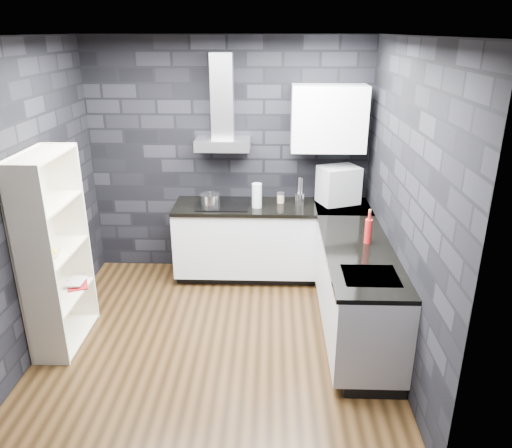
# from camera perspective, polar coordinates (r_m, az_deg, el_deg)

# --- Properties ---
(ground) EXTENTS (3.20, 3.20, 0.00)m
(ground) POSITION_cam_1_polar(r_m,az_deg,el_deg) (4.88, -4.40, -12.92)
(ground) COLOR #402A14
(ceiling) EXTENTS (3.20, 3.20, 0.00)m
(ceiling) POSITION_cam_1_polar(r_m,az_deg,el_deg) (4.04, -5.54, 20.66)
(ceiling) COLOR white
(wall_back) EXTENTS (3.20, 0.05, 2.70)m
(wall_back) POSITION_cam_1_polar(r_m,az_deg,el_deg) (5.82, -3.08, 7.48)
(wall_back) COLOR black
(wall_back) RESTS_ON ground
(wall_front) EXTENTS (3.20, 0.05, 2.70)m
(wall_front) POSITION_cam_1_polar(r_m,az_deg,el_deg) (2.80, -8.71, -8.71)
(wall_front) COLOR black
(wall_front) RESTS_ON ground
(wall_left) EXTENTS (0.05, 3.20, 2.70)m
(wall_left) POSITION_cam_1_polar(r_m,az_deg,el_deg) (4.74, -24.82, 2.25)
(wall_left) COLOR black
(wall_left) RESTS_ON ground
(wall_right) EXTENTS (0.05, 3.20, 2.70)m
(wall_right) POSITION_cam_1_polar(r_m,az_deg,el_deg) (4.39, 16.69, 1.92)
(wall_right) COLOR black
(wall_right) RESTS_ON ground
(toekick_back) EXTENTS (2.18, 0.50, 0.10)m
(toekick_back) POSITION_cam_1_polar(r_m,az_deg,el_deg) (5.98, 1.73, -5.40)
(toekick_back) COLOR black
(toekick_back) RESTS_ON ground
(toekick_right) EXTENTS (0.50, 1.78, 0.10)m
(toekick_right) POSITION_cam_1_polar(r_m,az_deg,el_deg) (4.98, 11.57, -11.87)
(toekick_right) COLOR black
(toekick_right) RESTS_ON ground
(counter_back_cab) EXTENTS (2.20, 0.60, 0.76)m
(counter_back_cab) POSITION_cam_1_polar(r_m,az_deg,el_deg) (5.77, 1.77, -1.76)
(counter_back_cab) COLOR white
(counter_back_cab) RESTS_ON ground
(counter_right_cab) EXTENTS (0.60, 1.80, 0.76)m
(counter_right_cab) POSITION_cam_1_polar(r_m,az_deg,el_deg) (4.75, 11.48, -7.53)
(counter_right_cab) COLOR white
(counter_right_cab) RESTS_ON ground
(counter_back_top) EXTENTS (2.20, 0.62, 0.04)m
(counter_back_top) POSITION_cam_1_polar(r_m,az_deg,el_deg) (5.61, 1.82, 1.96)
(counter_back_top) COLOR black
(counter_back_top) RESTS_ON counter_back_cab
(counter_right_top) EXTENTS (0.62, 1.80, 0.04)m
(counter_right_top) POSITION_cam_1_polar(r_m,az_deg,el_deg) (4.58, 11.71, -3.14)
(counter_right_top) COLOR black
(counter_right_top) RESTS_ON counter_right_cab
(counter_corner_top) EXTENTS (0.62, 0.62, 0.04)m
(counter_corner_top) POSITION_cam_1_polar(r_m,az_deg,el_deg) (5.68, 9.92, 1.87)
(counter_corner_top) COLOR black
(counter_corner_top) RESTS_ON counter_right_cab
(hood_body) EXTENTS (0.60, 0.34, 0.12)m
(hood_body) POSITION_cam_1_polar(r_m,az_deg,el_deg) (5.59, -3.81, 9.09)
(hood_body) COLOR #BABAC0
(hood_body) RESTS_ON wall_back
(hood_chimney) EXTENTS (0.24, 0.20, 0.90)m
(hood_chimney) POSITION_cam_1_polar(r_m,az_deg,el_deg) (5.57, -3.87, 14.37)
(hood_chimney) COLOR #BABAC0
(hood_chimney) RESTS_ON hood_body
(upper_cabinet) EXTENTS (0.80, 0.35, 0.70)m
(upper_cabinet) POSITION_cam_1_polar(r_m,az_deg,el_deg) (5.54, 8.30, 11.85)
(upper_cabinet) COLOR white
(upper_cabinet) RESTS_ON wall_back
(cooktop) EXTENTS (0.58, 0.50, 0.01)m
(cooktop) POSITION_cam_1_polar(r_m,az_deg,el_deg) (5.64, -3.78, 2.30)
(cooktop) COLOR black
(cooktop) RESTS_ON counter_back_top
(sink_rim) EXTENTS (0.44, 0.40, 0.01)m
(sink_rim) POSITION_cam_1_polar(r_m,az_deg,el_deg) (4.13, 12.96, -5.83)
(sink_rim) COLOR #BABAC0
(sink_rim) RESTS_ON counter_right_top
(pot) EXTENTS (0.25, 0.25, 0.13)m
(pot) POSITION_cam_1_polar(r_m,az_deg,el_deg) (5.55, -5.24, 2.67)
(pot) COLOR #B3B2B7
(pot) RESTS_ON cooktop
(glass_vase) EXTENTS (0.12, 0.12, 0.27)m
(glass_vase) POSITION_cam_1_polar(r_m,az_deg,el_deg) (5.50, 0.10, 3.28)
(glass_vase) COLOR silver
(glass_vase) RESTS_ON counter_back_top
(storage_jar) EXTENTS (0.09, 0.09, 0.10)m
(storage_jar) POSITION_cam_1_polar(r_m,az_deg,el_deg) (5.68, 2.83, 2.95)
(storage_jar) COLOR tan
(storage_jar) RESTS_ON counter_back_top
(utensil_crock) EXTENTS (0.12, 0.12, 0.13)m
(utensil_crock) POSITION_cam_1_polar(r_m,az_deg,el_deg) (5.62, 5.00, 2.83)
(utensil_crock) COLOR #B3B2B7
(utensil_crock) RESTS_ON counter_back_top
(appliance_garage) EXTENTS (0.50, 0.45, 0.41)m
(appliance_garage) POSITION_cam_1_polar(r_m,az_deg,el_deg) (5.66, 9.41, 4.44)
(appliance_garage) COLOR #A0A3A7
(appliance_garage) RESTS_ON counter_back_top
(red_bottle) EXTENTS (0.07, 0.07, 0.23)m
(red_bottle) POSITION_cam_1_polar(r_m,az_deg,el_deg) (4.69, 12.70, -0.82)
(red_bottle) COLOR #B21B1A
(red_bottle) RESTS_ON counter_right_top
(bookshelf) EXTENTS (0.59, 0.87, 1.80)m
(bookshelf) POSITION_cam_1_polar(r_m,az_deg,el_deg) (4.77, -22.04, -3.05)
(bookshelf) COLOR #EDE6C8
(bookshelf) RESTS_ON ground
(fruit_bowl) EXTENTS (0.24, 0.24, 0.05)m
(fruit_bowl) POSITION_cam_1_polar(r_m,az_deg,el_deg) (4.68, -22.53, -3.09)
(fruit_bowl) COLOR white
(fruit_bowl) RESTS_ON bookshelf
(book_red) EXTENTS (0.18, 0.09, 0.24)m
(book_red) POSITION_cam_1_polar(r_m,az_deg,el_deg) (5.05, -20.89, -5.62)
(book_red) COLOR maroon
(book_red) RESTS_ON bookshelf
(book_second) EXTENTS (0.16, 0.02, 0.21)m
(book_second) POSITION_cam_1_polar(r_m,az_deg,el_deg) (5.08, -20.82, -5.16)
(book_second) COLOR #B2B2B2
(book_second) RESTS_ON bookshelf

